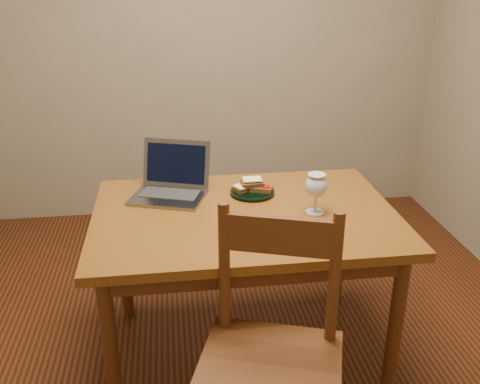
{
  "coord_description": "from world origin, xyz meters",
  "views": [
    {
      "loc": [
        -0.29,
        -2.13,
        1.72
      ],
      "look_at": [
        -0.01,
        0.01,
        0.8
      ],
      "focal_mm": 40.0,
      "sensor_mm": 36.0,
      "label": 1
    }
  ],
  "objects": [
    {
      "name": "floor",
      "position": [
        0.0,
        0.0,
        -0.01
      ],
      "size": [
        3.2,
        3.2,
        0.02
      ],
      "primitive_type": "cube",
      "color": "black",
      "rests_on": "ground"
    },
    {
      "name": "back_wall",
      "position": [
        0.0,
        1.61,
        1.3
      ],
      "size": [
        3.2,
        0.02,
        2.6
      ],
      "primitive_type": "cube",
      "color": "gray",
      "rests_on": "floor"
    },
    {
      "name": "front_wall",
      "position": [
        0.0,
        -1.61,
        1.3
      ],
      "size": [
        3.2,
        0.02,
        2.6
      ],
      "primitive_type": "cube",
      "color": "gray",
      "rests_on": "floor"
    },
    {
      "name": "table",
      "position": [
        0.0,
        -0.07,
        0.65
      ],
      "size": [
        1.3,
        0.9,
        0.74
      ],
      "color": "#4E2A0D",
      "rests_on": "floor"
    },
    {
      "name": "chair",
      "position": [
        -0.0,
        -0.73,
        0.54
      ],
      "size": [
        0.59,
        0.57,
        0.5
      ],
      "rotation": [
        0.0,
        0.0,
        -0.32
      ],
      "color": "#43250E",
      "rests_on": "floor"
    },
    {
      "name": "plate",
      "position": [
        0.07,
        0.12,
        0.75
      ],
      "size": [
        0.21,
        0.21,
        0.02
      ],
      "primitive_type": "cylinder",
      "color": "black",
      "rests_on": "table"
    },
    {
      "name": "sandwich_cheese",
      "position": [
        0.03,
        0.13,
        0.77
      ],
      "size": [
        0.12,
        0.1,
        0.03
      ],
      "primitive_type": null,
      "rotation": [
        0.0,
        0.0,
        0.51
      ],
      "color": "#381E0C",
      "rests_on": "plate"
    },
    {
      "name": "sandwich_tomato",
      "position": [
        0.11,
        0.11,
        0.77
      ],
      "size": [
        0.12,
        0.09,
        0.03
      ],
      "primitive_type": null,
      "rotation": [
        0.0,
        0.0,
        -0.35
      ],
      "color": "#381E0C",
      "rests_on": "plate"
    },
    {
      "name": "sandwich_top",
      "position": [
        0.07,
        0.12,
        0.8
      ],
      "size": [
        0.11,
        0.07,
        0.03
      ],
      "primitive_type": null,
      "rotation": [
        0.0,
        0.0,
        0.1
      ],
      "color": "#381E0C",
      "rests_on": "plate"
    },
    {
      "name": "milk_glass",
      "position": [
        0.3,
        -0.12,
        0.83
      ],
      "size": [
        0.09,
        0.09,
        0.18
      ],
      "primitive_type": null,
      "color": "white",
      "rests_on": "table"
    },
    {
      "name": "laptop",
      "position": [
        -0.3,
        0.18,
        0.8
      ],
      "size": [
        0.4,
        0.38,
        0.23
      ],
      "rotation": [
        0.0,
        0.0,
        -0.33
      ],
      "color": "slate",
      "rests_on": "table"
    }
  ]
}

